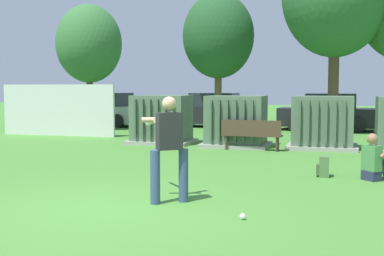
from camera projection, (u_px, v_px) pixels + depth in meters
ground_plane at (110, 208)px, 8.00m from camera, size 96.00×96.00×0.00m
fence_panel at (58, 110)px, 19.98m from camera, size 4.80×0.12×2.00m
transformer_west at (162, 120)px, 17.19m from camera, size 2.10×1.70×1.62m
transformer_mid_west at (236, 122)px, 16.28m from camera, size 2.10×1.70×1.62m
transformer_mid_east at (323, 123)px, 15.74m from camera, size 2.10×1.70×1.62m
park_bench at (251, 133)px, 15.29m from camera, size 1.81×0.47×0.92m
batter at (168, 143)px, 8.35m from camera, size 1.16×1.44×1.74m
sports_ball at (243, 216)px, 7.31m from camera, size 0.09×0.09×0.09m
seated_spectator at (375, 162)px, 10.41m from camera, size 0.75×0.73×0.96m
backpack at (323, 167)px, 10.81m from camera, size 0.27×0.33×0.44m
tree_left at (89, 44)px, 22.58m from camera, size 2.89×2.89×5.53m
tree_center_left at (218, 36)px, 22.62m from camera, size 3.16×3.16×6.03m
parked_car_leftmost at (105, 110)px, 25.15m from camera, size 4.39×2.34×1.62m
parked_car_left_of_center at (212, 111)px, 24.40m from camera, size 4.25×2.01×1.62m
parked_car_right_of_center at (328, 113)px, 22.42m from camera, size 4.26×2.03×1.62m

